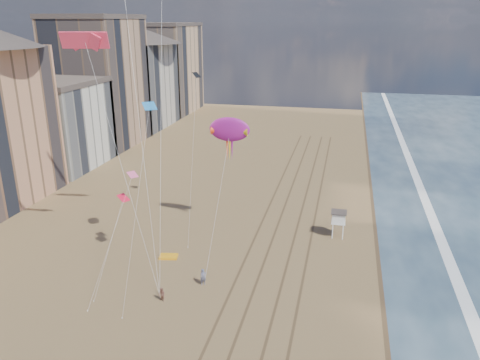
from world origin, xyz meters
name	(u,v)px	position (x,y,z in m)	size (l,w,h in m)	color
wet_sand	(404,222)	(19.00, 40.00, 0.00)	(260.00, 260.00, 0.00)	#42301E
foam	(435,224)	(23.20, 40.00, 0.00)	(260.00, 260.00, 0.00)	white
tracks	(282,240)	(2.55, 30.00, 0.01)	(7.68, 120.00, 0.01)	brown
buildings	(86,90)	(-45.73, 65.59, 13.55)	(34.72, 131.35, 29.00)	#C6B284
lifeguard_stand	(339,218)	(9.64, 32.69, 2.86)	(2.06, 2.06, 3.71)	white
grounded_kite	(169,257)	(-10.55, 22.16, 0.13)	(2.21, 1.41, 0.25)	#FFA915
show_kite	(229,130)	(-4.87, 30.90, 14.49)	(4.90, 7.12, 18.79)	#92167C
kite_flyer_a	(203,277)	(-4.49, 17.14, 0.96)	(0.70, 0.46, 1.93)	slate
kite_flyer_b	(162,295)	(-7.73, 13.04, 0.80)	(0.77, 0.60, 1.59)	#8C5747
small_kites	(148,137)	(-12.55, 22.87, 14.99)	(6.68, 15.71, 13.60)	pink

